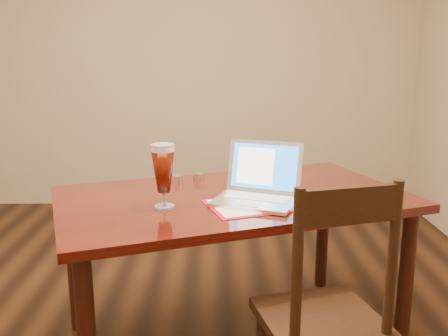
{
  "coord_description": "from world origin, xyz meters",
  "views": [
    {
      "loc": [
        0.4,
        -2.18,
        1.45
      ],
      "look_at": [
        0.43,
        0.11,
        0.91
      ],
      "focal_mm": 40.0,
      "sensor_mm": 36.0,
      "label": 1
    }
  ],
  "objects": [
    {
      "name": "dining_table",
      "position": [
        0.47,
        0.12,
        0.69
      ],
      "size": [
        1.87,
        1.42,
        1.06
      ],
      "rotation": [
        0.0,
        0.0,
        0.34
      ],
      "color": "#52130B",
      "rests_on": "ground"
    },
    {
      "name": "dining_chair",
      "position": [
        0.8,
        -0.5,
        0.49
      ],
      "size": [
        0.53,
        0.51,
        1.03
      ],
      "rotation": [
        0.0,
        0.0,
        0.25
      ],
      "color": "black",
      "rests_on": "ground"
    }
  ]
}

